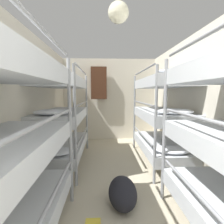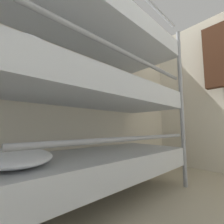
{
  "view_description": "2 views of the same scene",
  "coord_description": "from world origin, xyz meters",
  "px_view_note": "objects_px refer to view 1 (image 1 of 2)",
  "views": [
    {
      "loc": [
        -0.18,
        0.21,
        1.37
      ],
      "look_at": [
        -0.03,
        3.26,
        1.03
      ],
      "focal_mm": 28.0,
      "sensor_mm": 36.0,
      "label": 1
    },
    {
      "loc": [
        0.12,
        2.72,
        0.62
      ],
      "look_at": [
        -0.79,
        3.55,
        0.76
      ],
      "focal_mm": 24.0,
      "sensor_mm": 36.0,
      "label": 2
    }
  ],
  "objects_px": {
    "duffel_bag": "(123,193)",
    "floor_book": "(93,223)",
    "bunk_stack_left_far": "(63,115)",
    "bunk_stack_right_far": "(162,115)",
    "hanging_coat": "(99,83)"
  },
  "relations": [
    {
      "from": "bunk_stack_right_far",
      "to": "floor_book",
      "type": "distance_m",
      "value": 2.23
    },
    {
      "from": "duffel_bag",
      "to": "floor_book",
      "type": "bearing_deg",
      "value": -141.15
    },
    {
      "from": "floor_book",
      "to": "bunk_stack_left_far",
      "type": "bearing_deg",
      "value": 112.2
    },
    {
      "from": "bunk_stack_right_far",
      "to": "bunk_stack_left_far",
      "type": "bearing_deg",
      "value": 180.0
    },
    {
      "from": "bunk_stack_left_far",
      "to": "bunk_stack_right_far",
      "type": "bearing_deg",
      "value": 0.0
    },
    {
      "from": "floor_book",
      "to": "hanging_coat",
      "type": "xyz_separation_m",
      "value": [
        -0.01,
        3.28,
        1.63
      ]
    },
    {
      "from": "bunk_stack_left_far",
      "to": "hanging_coat",
      "type": "bearing_deg",
      "value": 69.05
    },
    {
      "from": "floor_book",
      "to": "hanging_coat",
      "type": "bearing_deg",
      "value": 90.19
    },
    {
      "from": "bunk_stack_right_far",
      "to": "hanging_coat",
      "type": "height_order",
      "value": "hanging_coat"
    },
    {
      "from": "bunk_stack_left_far",
      "to": "bunk_stack_right_far",
      "type": "xyz_separation_m",
      "value": [
        1.9,
        0.0,
        0.0
      ]
    },
    {
      "from": "bunk_stack_right_far",
      "to": "duffel_bag",
      "type": "bearing_deg",
      "value": -124.12
    },
    {
      "from": "bunk_stack_left_far",
      "to": "bunk_stack_right_far",
      "type": "distance_m",
      "value": 1.9
    },
    {
      "from": "hanging_coat",
      "to": "duffel_bag",
      "type": "bearing_deg",
      "value": -83.29
    },
    {
      "from": "duffel_bag",
      "to": "floor_book",
      "type": "relative_size",
      "value": 3.49
    },
    {
      "from": "bunk_stack_right_far",
      "to": "duffel_bag",
      "type": "relative_size",
      "value": 3.23
    }
  ]
}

